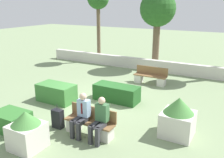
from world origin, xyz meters
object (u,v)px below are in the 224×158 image
(tree_center_left, at_px, (158,10))
(planter_corner_right, at_px, (27,130))
(suitcase, at_px, (58,119))
(person_seated_woman, at_px, (100,117))
(bench_front, at_px, (90,125))
(person_seated_man, at_px, (82,112))
(bench_left_side, at_px, (150,78))
(tree_leftmost, at_px, (98,1))
(planter_corner_left, at_px, (178,117))

(tree_center_left, bearing_deg, planter_corner_right, -89.71)
(suitcase, height_order, tree_center_left, tree_center_left)
(person_seated_woman, bearing_deg, tree_center_left, 99.94)
(bench_front, distance_m, suitcase, 1.19)
(person_seated_man, distance_m, person_seated_woman, 0.67)
(bench_front, bearing_deg, bench_left_side, 92.16)
(bench_left_side, bearing_deg, suitcase, -89.60)
(bench_front, bearing_deg, suitcase, -172.69)
(person_seated_woman, distance_m, tree_center_left, 9.72)
(suitcase, relative_size, tree_leftmost, 0.17)
(person_seated_woman, bearing_deg, person_seated_man, 179.91)
(person_seated_man, height_order, person_seated_woman, person_seated_man)
(person_seated_man, xyz_separation_m, tree_leftmost, (-5.10, 9.09, 3.37))
(bench_front, height_order, bench_left_side, same)
(bench_front, distance_m, planter_corner_left, 2.74)
(bench_left_side, distance_m, person_seated_man, 5.94)
(planter_corner_left, bearing_deg, person_seated_man, -151.69)
(bench_left_side, xyz_separation_m, planter_corner_left, (2.62, -4.52, 0.30))
(planter_corner_left, distance_m, suitcase, 3.87)
(bench_front, distance_m, planter_corner_right, 1.89)
(bench_left_side, xyz_separation_m, suitcase, (-0.96, -5.94, -0.01))
(planter_corner_left, bearing_deg, tree_leftmost, 135.12)
(bench_front, height_order, suitcase, bench_front)
(tree_leftmost, bearing_deg, bench_left_side, -31.88)
(planter_corner_right, bearing_deg, tree_leftmost, 111.92)
(bench_front, distance_m, tree_leftmost, 11.08)
(planter_corner_right, distance_m, tree_center_left, 10.98)
(bench_front, relative_size, tree_center_left, 0.35)
(person_seated_woman, relative_size, tree_center_left, 0.28)
(bench_left_side, xyz_separation_m, person_seated_man, (0.01, -5.92, 0.43))
(planter_corner_right, xyz_separation_m, suitcase, (-0.09, 1.37, -0.24))
(planter_corner_left, bearing_deg, person_seated_woman, -144.08)
(person_seated_man, xyz_separation_m, person_seated_woman, (0.67, -0.00, -0.01))
(person_seated_woman, distance_m, tree_leftmost, 11.28)
(tree_leftmost, bearing_deg, planter_corner_right, -68.08)
(suitcase, bearing_deg, planter_corner_left, 21.67)
(planter_corner_left, bearing_deg, tree_center_left, 114.58)
(planter_corner_left, height_order, suitcase, planter_corner_left)
(bench_front, distance_m, person_seated_man, 0.50)
(planter_corner_left, xyz_separation_m, planter_corner_right, (-3.50, -2.80, -0.06))
(planter_corner_right, height_order, tree_leftmost, tree_leftmost)
(person_seated_man, distance_m, tree_center_left, 9.63)
(person_seated_man, height_order, planter_corner_left, person_seated_man)
(planter_corner_left, bearing_deg, bench_left_side, 120.15)
(bench_front, relative_size, bench_left_side, 0.99)
(suitcase, bearing_deg, person_seated_man, 0.99)
(person_seated_man, distance_m, planter_corner_left, 2.97)
(person_seated_man, distance_m, tree_leftmost, 10.95)
(bench_left_side, distance_m, tree_center_left, 4.67)
(planter_corner_left, bearing_deg, planter_corner_right, -141.35)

